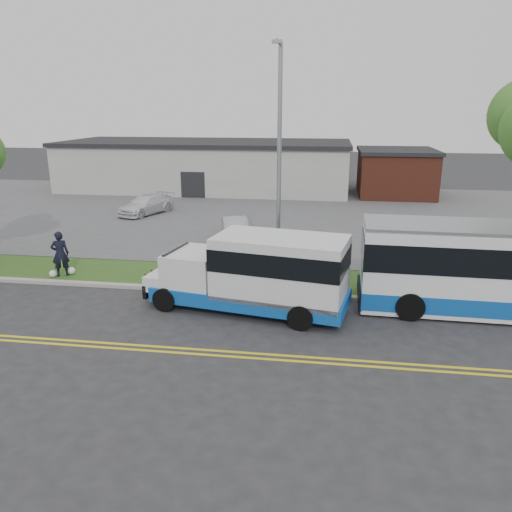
% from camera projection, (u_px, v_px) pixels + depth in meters
% --- Properties ---
extents(ground, '(140.00, 140.00, 0.00)m').
position_uv_depth(ground, '(193.00, 302.00, 19.31)').
color(ground, '#28282B').
rests_on(ground, ground).
extents(lane_line_north, '(70.00, 0.12, 0.01)m').
position_uv_depth(lane_line_north, '(160.00, 347.00, 15.66)').
color(lane_line_north, yellow).
rests_on(lane_line_north, ground).
extents(lane_line_south, '(70.00, 0.12, 0.01)m').
position_uv_depth(lane_line_south, '(157.00, 351.00, 15.37)').
color(lane_line_south, yellow).
rests_on(lane_line_south, ground).
extents(curb, '(80.00, 0.30, 0.15)m').
position_uv_depth(curb, '(200.00, 290.00, 20.33)').
color(curb, '#9E9B93').
rests_on(curb, ground).
extents(verge, '(80.00, 3.30, 0.10)m').
position_uv_depth(verge, '(210.00, 276.00, 22.04)').
color(verge, '#28501A').
rests_on(verge, ground).
extents(parking_lot, '(80.00, 25.00, 0.10)m').
position_uv_depth(parking_lot, '(257.00, 213.00, 35.41)').
color(parking_lot, '#4C4C4F').
rests_on(parking_lot, ground).
extents(commercial_building, '(25.40, 10.40, 4.35)m').
position_uv_depth(commercial_building, '(207.00, 165.00, 45.11)').
color(commercial_building, '#9E9E99').
rests_on(commercial_building, ground).
extents(brick_wing, '(6.30, 7.30, 3.90)m').
position_uv_depth(brick_wing, '(396.00, 172.00, 41.92)').
color(brick_wing, brown).
rests_on(brick_wing, ground).
extents(streetlight_near, '(0.35, 1.53, 9.50)m').
position_uv_depth(streetlight_near, '(279.00, 159.00, 19.97)').
color(streetlight_near, gray).
rests_on(streetlight_near, verge).
extents(shuttle_bus, '(7.79, 3.68, 2.88)m').
position_uv_depth(shuttle_bus, '(261.00, 271.00, 18.02)').
color(shuttle_bus, '#0E4BA1').
rests_on(shuttle_bus, ground).
extents(pedestrian, '(0.87, 0.77, 2.01)m').
position_uv_depth(pedestrian, '(60.00, 254.00, 21.69)').
color(pedestrian, black).
rests_on(pedestrian, verge).
extents(parked_car_a, '(2.40, 4.11, 1.28)m').
position_uv_depth(parked_car_a, '(235.00, 229.00, 27.70)').
color(parked_car_a, '#9FA1A5').
rests_on(parked_car_a, parking_lot).
extents(parked_car_b, '(3.34, 4.81, 1.29)m').
position_uv_depth(parked_car_b, '(146.00, 205.00, 34.56)').
color(parked_car_b, white).
rests_on(parked_car_b, parking_lot).
extents(grocery_bag_left, '(0.32, 0.32, 0.32)m').
position_uv_depth(grocery_bag_left, '(53.00, 274.00, 21.74)').
color(grocery_bag_left, white).
rests_on(grocery_bag_left, verge).
extents(grocery_bag_right, '(0.32, 0.32, 0.32)m').
position_uv_depth(grocery_bag_right, '(72.00, 271.00, 22.13)').
color(grocery_bag_right, white).
rests_on(grocery_bag_right, verge).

